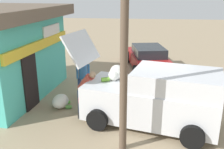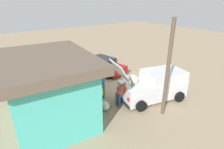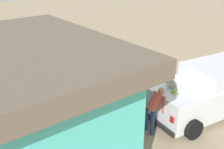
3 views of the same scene
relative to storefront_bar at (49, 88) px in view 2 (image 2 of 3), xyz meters
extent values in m
plane|color=#9E896B|center=(1.08, -6.41, -1.86)|extent=(60.00, 60.00, 0.00)
cube|color=#4CC6B7|center=(0.00, 0.01, -0.29)|extent=(5.35, 4.10, 3.13)
cube|color=yellow|center=(-0.18, -1.85, 0.33)|extent=(4.75, 0.59, 0.36)
cube|color=black|center=(-1.08, -1.73, -0.86)|extent=(0.90, 0.15, 2.00)
cube|color=white|center=(0.92, -1.94, 0.65)|extent=(1.50, 0.21, 0.60)
cube|color=brown|center=(0.00, 0.01, 1.49)|extent=(6.22, 4.98, 0.44)
cube|color=silver|center=(-1.77, -6.00, -1.13)|extent=(2.80, 4.48, 1.09)
cube|color=silver|center=(-1.96, -6.77, -0.29)|extent=(2.35, 2.93, 0.58)
cube|color=black|center=(-2.25, -7.97, -0.32)|extent=(1.56, 0.45, 0.44)
cube|color=silver|center=(-1.21, -3.70, 0.48)|extent=(1.78, 1.02, 1.00)
ellipsoid|color=silver|center=(-1.33, -4.79, -0.40)|extent=(0.45, 0.37, 0.37)
ellipsoid|color=silver|center=(-1.15, -4.87, -0.35)|extent=(0.57, 0.48, 0.48)
cylinder|color=olive|center=(-1.00, -5.11, -0.51)|extent=(0.30, 0.29, 0.15)
cylinder|color=#6DAE32|center=(-1.48, -4.52, -0.51)|extent=(0.22, 0.30, 0.14)
cube|color=black|center=(-1.27, -3.94, -1.59)|extent=(1.74, 0.50, 0.16)
cube|color=red|center=(-1.97, -3.76, -1.07)|extent=(0.15, 0.09, 0.20)
cube|color=red|center=(-0.56, -4.11, -1.07)|extent=(0.15, 0.09, 0.20)
cylinder|color=black|center=(-3.08, -7.13, -1.52)|extent=(0.37, 0.71, 0.68)
cylinder|color=black|center=(-1.13, -7.61, -1.52)|extent=(0.37, 0.71, 0.68)
cylinder|color=black|center=(-2.41, -4.39, -1.52)|extent=(0.37, 0.71, 0.68)
cylinder|color=black|center=(-0.46, -4.87, -1.52)|extent=(0.37, 0.71, 0.68)
cube|color=maroon|center=(4.27, -6.10, -1.36)|extent=(4.70, 2.56, 0.62)
cube|color=#1E2328|center=(4.27, -6.10, -0.82)|extent=(2.39, 1.92, 0.48)
cylinder|color=black|center=(2.61, -5.46, -1.52)|extent=(0.71, 0.35, 0.68)
cylinder|color=black|center=(2.96, -7.31, -1.52)|extent=(0.71, 0.35, 0.68)
cylinder|color=black|center=(5.58, -4.88, -1.52)|extent=(0.71, 0.35, 0.68)
cylinder|color=black|center=(5.94, -6.74, -1.52)|extent=(0.71, 0.35, 0.68)
cylinder|color=navy|center=(0.26, -3.53, -1.47)|extent=(0.15, 0.15, 0.78)
cylinder|color=navy|center=(0.07, -3.25, -1.47)|extent=(0.15, 0.15, 0.78)
cylinder|color=#3872B2|center=(0.16, -3.39, -0.80)|extent=(0.47, 0.47, 0.56)
sphere|color=brown|center=(0.16, -3.39, -0.41)|extent=(0.21, 0.21, 0.21)
cylinder|color=#CC4C3F|center=(0.16, -3.39, -0.29)|extent=(0.23, 0.23, 0.05)
cylinder|color=#3872B2|center=(0.29, -3.59, -0.78)|extent=(0.09, 0.09, 0.53)
cylinder|color=#3872B2|center=(0.03, -3.19, -0.78)|extent=(0.09, 0.09, 0.53)
cylinder|color=navy|center=(-1.03, -3.67, -1.43)|extent=(0.15, 0.15, 0.86)
cylinder|color=navy|center=(-1.36, -3.59, -1.43)|extent=(0.15, 0.15, 0.86)
cylinder|color=#CC4C3F|center=(-1.24, -3.81, -0.76)|extent=(0.48, 0.70, 0.69)
sphere|color=tan|center=(-1.29, -4.06, -0.42)|extent=(0.23, 0.23, 0.23)
cylinder|color=#CC4C3F|center=(-1.04, -4.04, -0.81)|extent=(0.09, 0.09, 0.58)
cylinder|color=#CC4C3F|center=(-1.51, -3.93, -0.81)|extent=(0.09, 0.09, 0.58)
ellipsoid|color=silver|center=(-0.98, -2.76, -1.61)|extent=(0.79, 0.63, 0.50)
cylinder|color=green|center=(-0.67, -2.92, -1.81)|extent=(0.24, 0.24, 0.11)
cylinder|color=#50943E|center=(-1.06, -3.09, -1.79)|extent=(0.19, 0.25, 0.14)
cylinder|color=#72B436|center=(-0.60, -2.81, -1.78)|extent=(0.25, 0.31, 0.16)
cylinder|color=blue|center=(2.13, -3.13, -1.66)|extent=(0.32, 0.32, 0.39)
cylinder|color=brown|center=(-3.31, -5.24, 0.81)|extent=(0.20, 0.20, 5.34)
camera|label=1|loc=(-9.36, -5.62, 2.28)|focal=40.87mm
camera|label=2|loc=(-8.72, 2.34, 4.27)|focal=29.16mm
camera|label=3|loc=(-5.90, 2.53, 3.55)|focal=43.47mm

